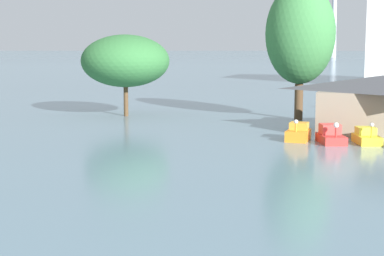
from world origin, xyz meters
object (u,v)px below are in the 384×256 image
at_px(pedal_boat_orange, 298,133).
at_px(pedal_boat_red, 331,136).
at_px(shoreline_tree_mid, 300,34).
at_px(shoreline_tree_tall_left, 125,61).
at_px(pedal_boat_yellow, 367,137).

relative_size(pedal_boat_orange, pedal_boat_red, 0.76).
relative_size(pedal_boat_orange, shoreline_tree_mid, 0.20).
bearing_deg(pedal_boat_orange, shoreline_tree_tall_left, -117.14).
bearing_deg(pedal_boat_red, shoreline_tree_tall_left, -137.75).
bearing_deg(shoreline_tree_tall_left, pedal_boat_orange, -30.10).
height_order(pedal_boat_red, pedal_boat_yellow, pedal_boat_yellow).
bearing_deg(pedal_boat_orange, shoreline_tree_mid, -169.61).
bearing_deg(shoreline_tree_tall_left, shoreline_tree_mid, 7.59).
relative_size(pedal_boat_red, shoreline_tree_mid, 0.26).
height_order(pedal_boat_orange, pedal_boat_red, pedal_boat_orange).
distance_m(shoreline_tree_tall_left, shoreline_tree_mid, 17.20).
bearing_deg(shoreline_tree_mid, pedal_boat_red, -73.04).
xyz_separation_m(pedal_boat_orange, shoreline_tree_tall_left, (-18.55, 10.75, 4.95)).
xyz_separation_m(pedal_boat_orange, shoreline_tree_mid, (-1.70, 13.00, 7.54)).
xyz_separation_m(pedal_boat_orange, pedal_boat_yellow, (4.86, 0.09, -0.08)).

